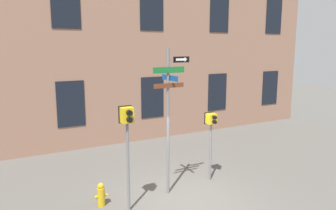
{
  "coord_description": "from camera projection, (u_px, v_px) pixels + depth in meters",
  "views": [
    {
      "loc": [
        -5.0,
        -7.91,
        4.64
      ],
      "look_at": [
        -0.31,
        0.75,
        2.87
      ],
      "focal_mm": 35.0,
      "sensor_mm": 36.0,
      "label": 1
    }
  ],
  "objects": [
    {
      "name": "fire_hydrant",
      "position": [
        101.0,
        195.0,
        9.6
      ],
      "size": [
        0.39,
        0.23,
        0.71
      ],
      "color": "gold",
      "rests_on": "ground_plane"
    },
    {
      "name": "street_sign_pole",
      "position": [
        170.0,
        108.0,
        10.04
      ],
      "size": [
        1.26,
        0.97,
        4.59
      ],
      "color": "slate",
      "rests_on": "ground_plane"
    },
    {
      "name": "pedestrian_signal_right",
      "position": [
        211.0,
        128.0,
        11.21
      ],
      "size": [
        0.37,
        0.4,
        2.41
      ],
      "color": "slate",
      "rests_on": "ground_plane"
    },
    {
      "name": "ground_plane",
      "position": [
        188.0,
        200.0,
        10.01
      ],
      "size": [
        60.0,
        60.0,
        0.0
      ],
      "primitive_type": "plane",
      "color": "#595651"
    },
    {
      "name": "building_facade",
      "position": [
        109.0,
        7.0,
        14.87
      ],
      "size": [
        24.0,
        0.63,
        12.8
      ],
      "color": "#936B56",
      "rests_on": "ground_plane"
    },
    {
      "name": "pedestrian_signal_left",
      "position": [
        127.0,
        130.0,
        8.95
      ],
      "size": [
        0.38,
        0.4,
        3.04
      ],
      "color": "slate",
      "rests_on": "ground_plane"
    }
  ]
}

